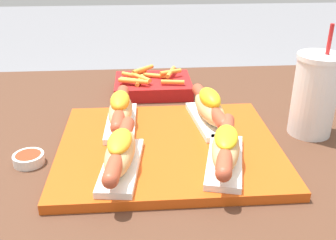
{
  "coord_description": "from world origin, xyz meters",
  "views": [
    {
      "loc": [
        -0.09,
        -0.72,
        1.1
      ],
      "look_at": [
        -0.04,
        -0.04,
        0.77
      ],
      "focal_mm": 42.0,
      "sensor_mm": 36.0,
      "label": 1
    }
  ],
  "objects": [
    {
      "name": "hot_dog_0",
      "position": [
        -0.13,
        -0.14,
        0.76
      ],
      "size": [
        0.08,
        0.21,
        0.07
      ],
      "color": "white",
      "rests_on": "serving_tray"
    },
    {
      "name": "hot_dog_3",
      "position": [
        0.05,
        0.03,
        0.77
      ],
      "size": [
        0.08,
        0.21,
        0.08
      ],
      "color": "white",
      "rests_on": "serving_tray"
    },
    {
      "name": "serving_tray",
      "position": [
        -0.04,
        -0.06,
        0.72
      ],
      "size": [
        0.42,
        0.36,
        0.02
      ],
      "color": "#CC4C14",
      "rests_on": "patio_table"
    },
    {
      "name": "hot_dog_2",
      "position": [
        -0.13,
        0.03,
        0.77
      ],
      "size": [
        0.07,
        0.22,
        0.07
      ],
      "color": "white",
      "rests_on": "serving_tray"
    },
    {
      "name": "fries_basket",
      "position": [
        -0.06,
        0.26,
        0.73
      ],
      "size": [
        0.2,
        0.15,
        0.06
      ],
      "color": "#B21919",
      "rests_on": "patio_table"
    },
    {
      "name": "drink_cup",
      "position": [
        0.27,
        -0.0,
        0.8
      ],
      "size": [
        0.09,
        0.09,
        0.23
      ],
      "color": "white",
      "rests_on": "patio_table"
    },
    {
      "name": "hot_dog_1",
      "position": [
        0.05,
        -0.14,
        0.76
      ],
      "size": [
        0.1,
        0.21,
        0.07
      ],
      "color": "white",
      "rests_on": "serving_tray"
    },
    {
      "name": "sauce_bowl",
      "position": [
        -0.3,
        -0.08,
        0.72
      ],
      "size": [
        0.06,
        0.06,
        0.02
      ],
      "color": "white",
      "rests_on": "patio_table"
    }
  ]
}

